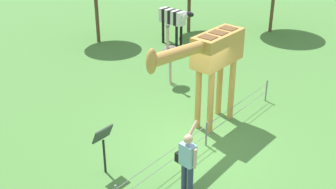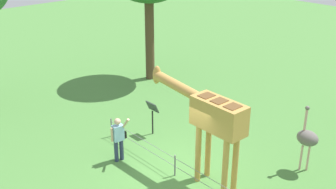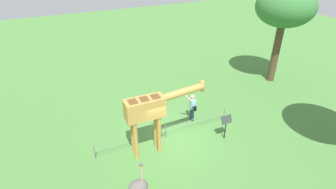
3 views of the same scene
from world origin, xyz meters
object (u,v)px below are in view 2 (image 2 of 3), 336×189
(visitor, at_px, (119,137))
(giraffe, at_px, (210,117))
(ostrich, at_px, (307,138))
(info_sign, at_px, (152,111))

(visitor, bearing_deg, giraffe, -154.82)
(ostrich, bearing_deg, info_sign, 21.62)
(giraffe, height_order, ostrich, giraffe)
(ostrich, height_order, info_sign, ostrich)
(ostrich, xyz_separation_m, info_sign, (5.20, 2.06, -0.23))
(ostrich, bearing_deg, visitor, 42.44)
(giraffe, relative_size, ostrich, 1.69)
(giraffe, distance_m, visitor, 3.41)
(giraffe, xyz_separation_m, ostrich, (-1.67, -2.78, -1.07))
(giraffe, relative_size, visitor, 2.21)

